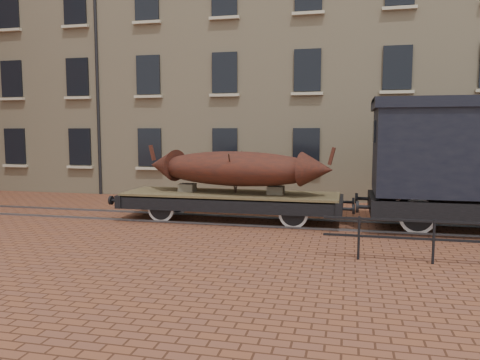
# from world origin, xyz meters

# --- Properties ---
(ground) EXTENTS (90.00, 90.00, 0.00)m
(ground) POSITION_xyz_m (0.00, 0.00, 0.00)
(ground) COLOR brown
(warehouse_cream) EXTENTS (40.00, 10.19, 14.00)m
(warehouse_cream) POSITION_xyz_m (3.00, 9.99, 7.00)
(warehouse_cream) COLOR #C9B289
(warehouse_cream) RESTS_ON ground
(rail_track) EXTENTS (30.00, 1.52, 0.06)m
(rail_track) POSITION_xyz_m (0.00, 0.00, 0.03)
(rail_track) COLOR #59595E
(rail_track) RESTS_ON ground
(flatcar_wagon) EXTENTS (7.87, 2.13, 1.19)m
(flatcar_wagon) POSITION_xyz_m (-0.99, -0.00, 0.74)
(flatcar_wagon) COLOR brown
(flatcar_wagon) RESTS_ON ground
(iron_boat) EXTENTS (6.35, 2.47, 1.54)m
(iron_boat) POSITION_xyz_m (-0.82, -0.00, 1.73)
(iron_boat) COLOR #4E1D12
(iron_boat) RESTS_ON flatcar_wagon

